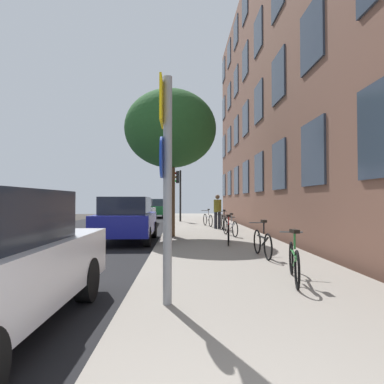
{
  "coord_description": "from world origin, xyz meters",
  "views": [
    {
      "loc": [
        -0.19,
        -0.58,
        1.51
      ],
      "look_at": [
        0.26,
        13.44,
        1.87
      ],
      "focal_mm": 30.52,
      "sensor_mm": 36.0,
      "label": 1
    }
  ],
  "objects": [
    {
      "name": "bicycle_3",
      "position": [
        1.72,
        12.19,
        0.47
      ],
      "size": [
        0.5,
        1.65,
        0.89
      ],
      "color": "black",
      "rests_on": "sidewalk"
    },
    {
      "name": "car_1",
      "position": [
        -2.17,
        11.28,
        0.84
      ],
      "size": [
        1.95,
        3.95,
        1.62
      ],
      "color": "navy",
      "rests_on": "road_asphalt"
    },
    {
      "name": "ground_plane",
      "position": [
        -2.4,
        15.0,
        0.0
      ],
      "size": [
        41.8,
        41.8,
        0.0
      ],
      "primitive_type": "plane",
      "color": "#332D28"
    },
    {
      "name": "building_facade",
      "position": [
        3.69,
        14.5,
        7.1
      ],
      "size": [
        0.56,
        27.0,
        14.17
      ],
      "color": "brown",
      "rests_on": "ground"
    },
    {
      "name": "road_asphalt",
      "position": [
        -4.5,
        15.0,
        0.01
      ],
      "size": [
        7.0,
        38.0,
        0.01
      ],
      "primitive_type": "cube",
      "color": "black",
      "rests_on": "ground"
    },
    {
      "name": "bicycle_5",
      "position": [
        1.23,
        16.99,
        0.48
      ],
      "size": [
        0.51,
        1.69,
        0.93
      ],
      "color": "black",
      "rests_on": "sidewalk"
    },
    {
      "name": "bicycle_1",
      "position": [
        1.8,
        7.39,
        0.48
      ],
      "size": [
        0.42,
        1.58,
        0.92
      ],
      "color": "black",
      "rests_on": "sidewalk"
    },
    {
      "name": "traffic_light",
      "position": [
        -0.37,
        21.03,
        2.45
      ],
      "size": [
        0.43,
        0.24,
        3.39
      ],
      "color": "black",
      "rests_on": "sidewalk"
    },
    {
      "name": "bicycle_2",
      "position": [
        1.31,
        9.79,
        0.48
      ],
      "size": [
        0.43,
        1.59,
        0.94
      ],
      "color": "black",
      "rests_on": "sidewalk"
    },
    {
      "name": "car_3",
      "position": [
        -2.5,
        27.94,
        0.84
      ],
      "size": [
        1.88,
        4.2,
        1.62
      ],
      "color": "#19662D",
      "rests_on": "road_asphalt"
    },
    {
      "name": "pedestrian_0",
      "position": [
        1.58,
        15.43,
        1.08
      ],
      "size": [
        0.52,
        0.52,
        1.67
      ],
      "color": "#26262D",
      "rests_on": "sidewalk"
    },
    {
      "name": "bicycle_0",
      "position": [
        1.74,
        4.99,
        0.47
      ],
      "size": [
        0.56,
        1.65,
        0.9
      ],
      "color": "black",
      "rests_on": "sidewalk"
    },
    {
      "name": "tree_near",
      "position": [
        -0.62,
        12.09,
        4.27
      ],
      "size": [
        3.56,
        3.56,
        5.69
      ],
      "color": "#4C3823",
      "rests_on": "sidewalk"
    },
    {
      "name": "car_2",
      "position": [
        -2.79,
        19.61,
        0.84
      ],
      "size": [
        1.92,
        3.99,
        1.62
      ],
      "color": "silver",
      "rests_on": "road_asphalt"
    },
    {
      "name": "bicycle_4",
      "position": [
        1.78,
        14.59,
        0.5
      ],
      "size": [
        0.42,
        1.68,
        0.97
      ],
      "color": "black",
      "rests_on": "sidewalk"
    },
    {
      "name": "sidewalk",
      "position": [
        1.1,
        15.0,
        0.06
      ],
      "size": [
        4.2,
        38.0,
        0.12
      ],
      "primitive_type": "cube",
      "color": "gray",
      "rests_on": "ground"
    },
    {
      "name": "sign_post",
      "position": [
        -0.4,
        3.82,
        1.92
      ],
      "size": [
        0.16,
        0.6,
        3.07
      ],
      "color": "gray",
      "rests_on": "sidewalk"
    }
  ]
}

